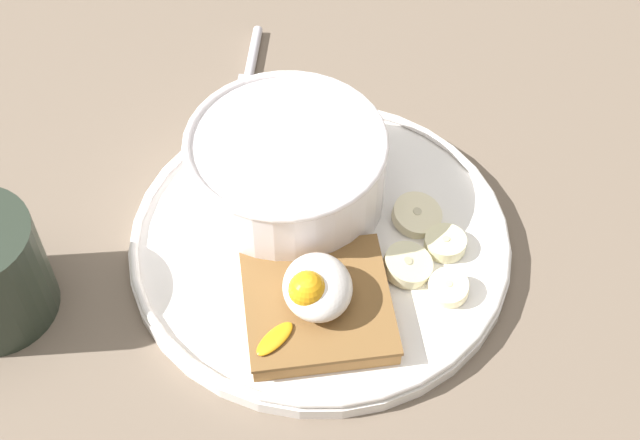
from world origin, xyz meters
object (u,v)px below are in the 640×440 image
object	(u,v)px
banana_slice_left	(417,215)
banana_slice_right	(445,243)
oatmeal_bowl	(287,169)
banana_slice_back	(448,288)
knife	(248,80)
poached_egg	(315,288)
banana_slice_front	(408,265)
toast_slice	(318,304)

from	to	relation	value
banana_slice_left	banana_slice_right	size ratio (longest dim) A/B	1.37
banana_slice_right	oatmeal_bowl	bearing A→B (deg)	-118.79
banana_slice_back	knife	size ratio (longest dim) A/B	0.30
banana_slice_left	banana_slice_right	bearing A→B (deg)	30.87
oatmeal_bowl	banana_slice_back	distance (cm)	13.62
poached_egg	banana_slice_left	bearing A→B (deg)	131.84
oatmeal_bowl	banana_slice_left	xyz separation A→B (cm)	(3.07, 8.68, -2.35)
banana_slice_left	knife	bearing A→B (deg)	-146.03
oatmeal_bowl	banana_slice_front	size ratio (longest dim) A/B	3.28
banana_slice_front	knife	world-z (taller)	banana_slice_front
knife	toast_slice	bearing A→B (deg)	8.26
toast_slice	banana_slice_right	bearing A→B (deg)	114.99
poached_egg	banana_slice_right	bearing A→B (deg)	115.41
oatmeal_bowl	banana_slice_right	size ratio (longest dim) A/B	3.85
banana_slice_left	poached_egg	bearing A→B (deg)	-48.16
banana_slice_back	banana_slice_right	xyz separation A→B (cm)	(-3.69, 0.51, -0.11)
poached_egg	knife	xyz separation A→B (cm)	(-23.10, -3.15, -3.47)
poached_egg	banana_slice_front	distance (cm)	7.34
banana_slice_right	banana_slice_front	bearing A→B (deg)	-60.30
oatmeal_bowl	toast_slice	size ratio (longest dim) A/B	1.44
knife	banana_slice_back	bearing A→B (deg)	27.98
oatmeal_bowl	toast_slice	distance (cm)	10.12
toast_slice	banana_slice_back	bearing A→B (deg)	93.63
banana_slice_back	knife	bearing A→B (deg)	-152.02
banana_slice_left	knife	world-z (taller)	banana_slice_left
toast_slice	banana_slice_left	distance (cm)	10.15
poached_egg	toast_slice	bearing A→B (deg)	133.33
banana_slice_front	banana_slice_right	size ratio (longest dim) A/B	1.17
banana_slice_front	knife	size ratio (longest dim) A/B	0.33
toast_slice	banana_slice_back	xyz separation A→B (cm)	(-0.54, 8.56, -0.22)
banana_slice_left	knife	size ratio (longest dim) A/B	0.38
toast_slice	banana_slice_front	xyz separation A→B (cm)	(-2.61, 6.23, -0.20)
banana_slice_back	poached_egg	bearing A→B (deg)	-85.35
poached_egg	banana_slice_left	world-z (taller)	poached_egg
banana_slice_back	banana_slice_left	bearing A→B (deg)	-170.86
oatmeal_bowl	banana_slice_back	size ratio (longest dim) A/B	3.60
banana_slice_front	banana_slice_left	distance (cm)	4.37
poached_egg	banana_slice_back	world-z (taller)	poached_egg
knife	banana_slice_right	bearing A→B (deg)	33.56
poached_egg	banana_slice_left	distance (cm)	10.64
banana_slice_left	banana_slice_right	xyz separation A→B (cm)	(2.53, 1.51, -0.09)
banana_slice_front	knife	distance (cm)	22.49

